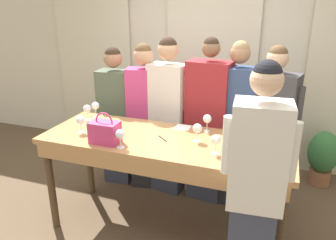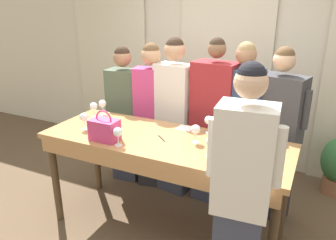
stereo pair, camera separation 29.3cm
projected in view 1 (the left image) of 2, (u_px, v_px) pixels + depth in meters
ground_plane at (165, 228)px, 3.25m from camera, size 18.00×18.00×0.00m
wall_back at (212, 58)px, 4.39m from camera, size 12.00×0.06×2.80m
curtain_panel_left at (94, 56)px, 4.91m from camera, size 1.21×0.03×2.69m
curtain_panel_center at (211, 63)px, 4.35m from camera, size 1.21×0.03×2.69m
tasting_bar at (164, 151)px, 2.93m from camera, size 2.23×0.81×0.97m
wine_bottle at (235, 135)px, 2.71m from camera, size 0.07×0.07×0.32m
handbag at (105, 132)px, 2.80m from camera, size 0.25×0.16×0.28m
wine_glass_front_left at (216, 140)px, 2.59m from camera, size 0.08×0.08×0.16m
wine_glass_front_mid at (120, 135)px, 2.70m from camera, size 0.08×0.08×0.16m
wine_glass_front_right at (87, 109)px, 3.34m from camera, size 0.08×0.08×0.16m
wine_glass_center_left at (80, 121)px, 3.02m from camera, size 0.08×0.08×0.16m
wine_glass_center_mid at (207, 119)px, 3.05m from camera, size 0.08×0.08×0.16m
wine_glass_center_right at (95, 106)px, 3.43m from camera, size 0.08×0.08×0.16m
wine_glass_back_left at (197, 129)px, 2.83m from camera, size 0.08×0.08×0.16m
napkin at (183, 127)px, 3.17m from camera, size 0.15×0.15×0.00m
pen at (162, 138)px, 2.91m from camera, size 0.11×0.10×0.01m
guest_olive_jacket at (116, 115)px, 3.85m from camera, size 0.49×0.27×1.65m
guest_pink_top at (145, 115)px, 3.72m from camera, size 0.50×0.28×1.71m
guest_cream_sweater at (168, 116)px, 3.62m from camera, size 0.53×0.30×1.78m
guest_striped_shirt at (208, 123)px, 3.49m from camera, size 0.56×0.32×1.80m
guest_navy_coat at (235, 125)px, 3.39m from camera, size 0.49×0.26×1.77m
guest_beige_cap at (269, 132)px, 3.29m from camera, size 0.57×0.36×1.75m
host_pouring at (255, 196)px, 2.12m from camera, size 0.46×0.28×1.82m
potted_plant at (323, 156)px, 3.92m from camera, size 0.36×0.36×0.68m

